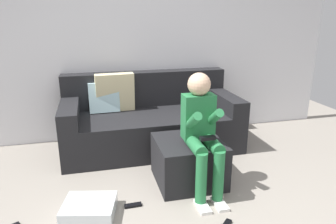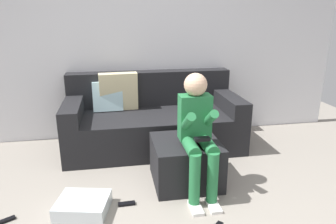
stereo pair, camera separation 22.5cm
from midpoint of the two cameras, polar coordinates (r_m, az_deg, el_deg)
wall_back at (r=4.29m, az=-7.27°, el=11.39°), size 5.56×0.10×2.41m
couch_sectional at (r=4.03m, az=-5.03°, el=-1.61°), size 2.17×1.00×0.94m
ottoman at (r=3.21m, az=1.73°, el=-8.95°), size 0.65×0.64×0.44m
person_seated at (r=2.89m, az=3.97°, el=-2.93°), size 0.30×0.63×1.14m
storage_bin at (r=2.90m, az=-16.41°, el=-16.55°), size 0.50×0.46×0.12m
remote_by_storage_bin at (r=2.95m, az=-8.68°, el=-16.52°), size 0.15×0.06×0.02m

